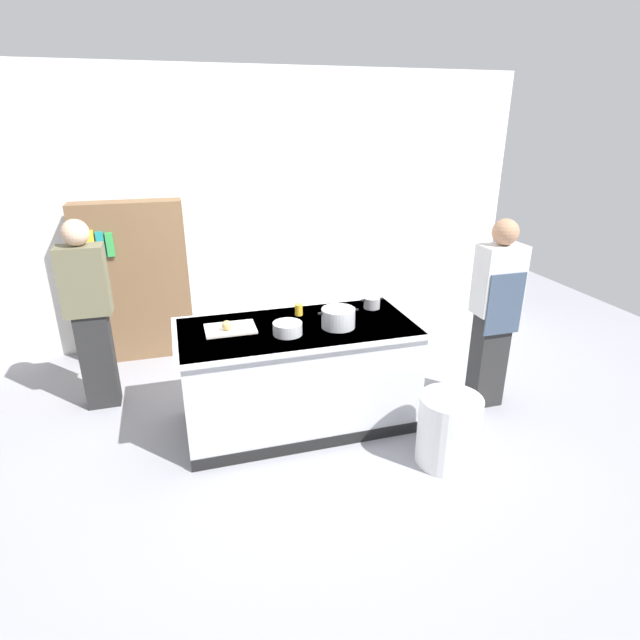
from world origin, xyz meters
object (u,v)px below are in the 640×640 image
object	(u,v)px
sauce_pan	(372,303)
bookshelf	(136,282)
juice_cup	(299,310)
person_chef	(495,311)
mixing_bowl	(288,328)
stock_pot	(338,318)
onion	(227,325)
person_guest	(90,312)
trash_bin	(448,430)

from	to	relation	value
sauce_pan	bookshelf	xyz separation A→B (m)	(-2.08, 1.57, -0.10)
sauce_pan	juice_cup	world-z (taller)	juice_cup
person_chef	mixing_bowl	bearing A→B (deg)	76.08
stock_pot	mixing_bowl	xyz separation A→B (m)	(-0.43, -0.03, -0.03)
onion	mixing_bowl	size ratio (longest dim) A/B	0.35
mixing_bowl	juice_cup	distance (m)	0.42
person_guest	bookshelf	world-z (taller)	person_guest
onion	sauce_pan	distance (m)	1.32
person_chef	person_guest	world-z (taller)	same
onion	person_guest	distance (m)	1.34
sauce_pan	person_chef	bearing A→B (deg)	-22.73
sauce_pan	juice_cup	distance (m)	0.67
stock_pot	sauce_pan	xyz separation A→B (m)	(0.43, 0.33, -0.03)
mixing_bowl	trash_bin	size ratio (longest dim) A/B	0.42
sauce_pan	mixing_bowl	size ratio (longest dim) A/B	0.91
stock_pot	person_guest	xyz separation A→B (m)	(-1.98, 0.90, -0.07)
onion	juice_cup	world-z (taller)	onion
mixing_bowl	bookshelf	bearing A→B (deg)	122.27
stock_pot	person_chef	bearing A→B (deg)	-3.28
onion	person_chef	xyz separation A→B (m)	(2.29, -0.22, -0.05)
onion	person_chef	bearing A→B (deg)	-5.42
trash_bin	bookshelf	size ratio (longest dim) A/B	0.33
person_guest	bookshelf	bearing A→B (deg)	161.35
sauce_pan	person_guest	distance (m)	2.47
mixing_bowl	stock_pot	bearing A→B (deg)	4.05
stock_pot	juice_cup	xyz separation A→B (m)	(-0.24, 0.35, -0.03)
sauce_pan	person_guest	size ratio (longest dim) A/B	0.12
mixing_bowl	bookshelf	xyz separation A→B (m)	(-1.22, 1.94, -0.10)
stock_pot	person_guest	world-z (taller)	person_guest
person_chef	bookshelf	bearing A→B (deg)	44.70
stock_pot	sauce_pan	distance (m)	0.54
mixing_bowl	bookshelf	world-z (taller)	bookshelf
mixing_bowl	person_guest	bearing A→B (deg)	149.18
sauce_pan	mixing_bowl	world-z (taller)	same
stock_pot	mixing_bowl	world-z (taller)	stock_pot
stock_pot	mixing_bowl	distance (m)	0.43
sauce_pan	juice_cup	bearing A→B (deg)	178.68
sauce_pan	trash_bin	distance (m)	1.30
juice_cup	person_chef	world-z (taller)	person_chef
onion	bookshelf	bearing A→B (deg)	113.55
person_chef	person_guest	xyz separation A→B (m)	(-3.39, 0.98, -0.00)
sauce_pan	mixing_bowl	xyz separation A→B (m)	(-0.85, -0.36, -0.00)
juice_cup	bookshelf	world-z (taller)	bookshelf
juice_cup	person_guest	xyz separation A→B (m)	(-1.74, 0.55, -0.04)
mixing_bowl	onion	bearing A→B (deg)	159.69
stock_pot	bookshelf	world-z (taller)	bookshelf
bookshelf	trash_bin	bearing A→B (deg)	-49.28
juice_cup	bookshelf	xyz separation A→B (m)	(-1.41, 1.56, -0.10)
trash_bin	person_guest	distance (m)	3.16
onion	stock_pot	world-z (taller)	stock_pot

